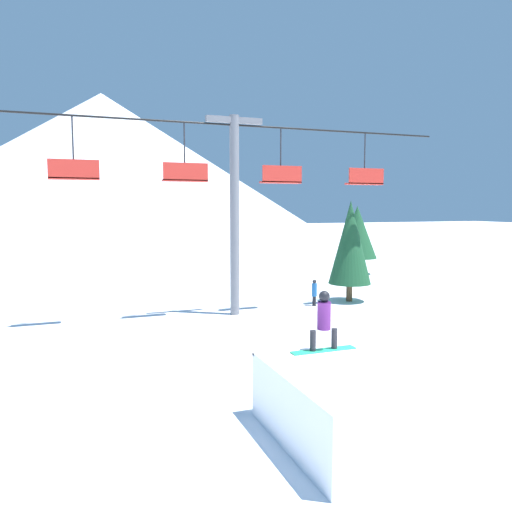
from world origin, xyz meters
TOP-DOWN VIEW (x-y plane):
  - ground_plane at (0.00, 0.00)m, footprint 220.00×220.00m
  - mountain_ridge at (0.00, 79.85)m, footprint 74.01×74.01m
  - snow_ramp at (-0.81, -0.41)m, footprint 2.42×3.58m
  - snowboarder at (-0.50, 0.93)m, footprint 1.53×0.30m
  - chairlift at (0.81, 11.23)m, footprint 19.66×0.44m
  - pine_tree_near at (6.92, 12.11)m, footprint 2.04×2.04m
  - pine_tree_far at (12.55, 20.53)m, footprint 2.70×2.70m
  - distant_skier at (4.80, 11.68)m, footprint 0.24×0.24m

SIDE VIEW (x-z plane):
  - ground_plane at x=0.00m, z-range 0.00..0.00m
  - distant_skier at x=4.80m, z-range 0.05..1.28m
  - snow_ramp at x=-0.81m, z-range 0.00..1.41m
  - snowboarder at x=-0.50m, z-range 1.41..2.76m
  - pine_tree_far at x=12.55m, z-range 0.52..5.14m
  - pine_tree_near at x=6.92m, z-range 0.42..5.29m
  - chairlift at x=0.81m, z-range 0.98..9.29m
  - mountain_ridge at x=0.00m, z-range 0.00..23.21m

